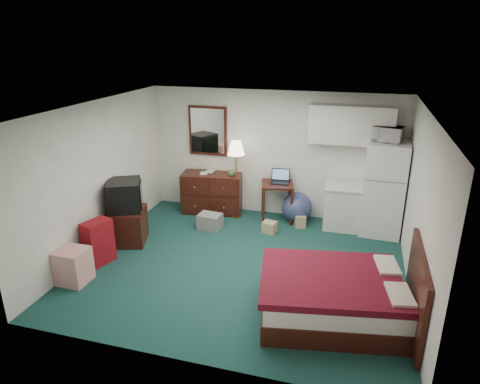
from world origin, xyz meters
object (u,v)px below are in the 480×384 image
(kitchen_counter, at_px, (345,208))
(tv_stand, at_px, (128,226))
(dresser, at_px, (212,193))
(fridge, at_px, (384,189))
(suitcase, at_px, (98,242))
(bed, at_px, (333,297))
(desk, at_px, (277,202))
(floor_lamp, at_px, (236,180))

(kitchen_counter, xyz_separation_m, tv_stand, (-3.66, -1.66, -0.10))
(dresser, xyz_separation_m, kitchen_counter, (2.68, -0.07, -0.01))
(fridge, xyz_separation_m, suitcase, (-4.38, -2.42, -0.50))
(kitchen_counter, relative_size, bed, 0.45)
(fridge, height_order, tv_stand, fridge)
(suitcase, bearing_deg, kitchen_counter, 51.88)
(desk, height_order, suitcase, desk)
(floor_lamp, height_order, desk, floor_lamp)
(kitchen_counter, distance_m, suitcase, 4.46)
(desk, bearing_deg, kitchen_counter, -14.48)
(kitchen_counter, relative_size, fridge, 0.47)
(dresser, bearing_deg, fridge, -9.63)
(tv_stand, bearing_deg, dresser, 42.81)
(desk, bearing_deg, tv_stand, -158.03)
(fridge, xyz_separation_m, tv_stand, (-4.31, -1.63, -0.56))
(desk, bearing_deg, suitcase, -147.93)
(dresser, xyz_separation_m, desk, (1.37, -0.05, -0.03))
(desk, height_order, kitchen_counter, kitchen_counter)
(tv_stand, bearing_deg, kitchen_counter, 6.70)
(floor_lamp, height_order, bed, floor_lamp)
(suitcase, bearing_deg, fridge, 47.44)
(kitchen_counter, distance_m, bed, 2.86)
(dresser, height_order, desk, dresser)
(fridge, height_order, bed, fridge)
(kitchen_counter, xyz_separation_m, suitcase, (-3.72, -2.45, -0.05))
(desk, height_order, bed, desk)
(dresser, height_order, tv_stand, dresser)
(bed, distance_m, tv_stand, 3.85)
(tv_stand, bearing_deg, floor_lamp, 28.54)
(tv_stand, relative_size, suitcase, 0.92)
(dresser, relative_size, bed, 0.67)
(dresser, relative_size, desk, 1.58)
(desk, xyz_separation_m, bed, (1.32, -2.88, -0.09))
(bed, bearing_deg, fridge, 66.97)
(floor_lamp, relative_size, tv_stand, 2.35)
(desk, bearing_deg, floor_lamp, 171.86)
(tv_stand, bearing_deg, suitcase, -112.53)
(bed, bearing_deg, tv_stand, 151.80)
(kitchen_counter, height_order, tv_stand, kitchen_counter)
(kitchen_counter, distance_m, tv_stand, 4.02)
(desk, bearing_deg, fridge, -15.06)
(desk, distance_m, fridge, 2.03)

